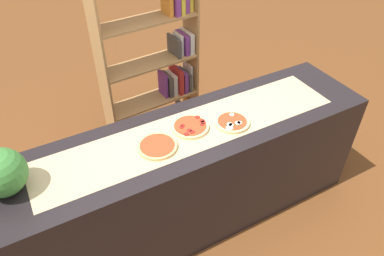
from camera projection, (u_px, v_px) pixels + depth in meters
ground_plane at (192, 214)px, 2.98m from camera, size 12.00×12.00×0.00m
counter at (192, 177)px, 2.69m from camera, size 2.62×0.66×0.90m
parchment_paper at (192, 130)px, 2.40m from camera, size 2.10×0.42×0.00m
pizza_plain_0 at (157, 146)px, 2.27m from camera, size 0.25×0.25×0.02m
pizza_pepperoni_1 at (190, 127)px, 2.41m from camera, size 0.25×0.25×0.03m
pizza_mozzarella_2 at (232, 122)px, 2.45m from camera, size 0.24×0.24×0.03m
watermelon at (1, 173)px, 1.92m from camera, size 0.27×0.27×0.27m
bookshelf at (162, 61)px, 3.34m from camera, size 0.93×0.33×1.62m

